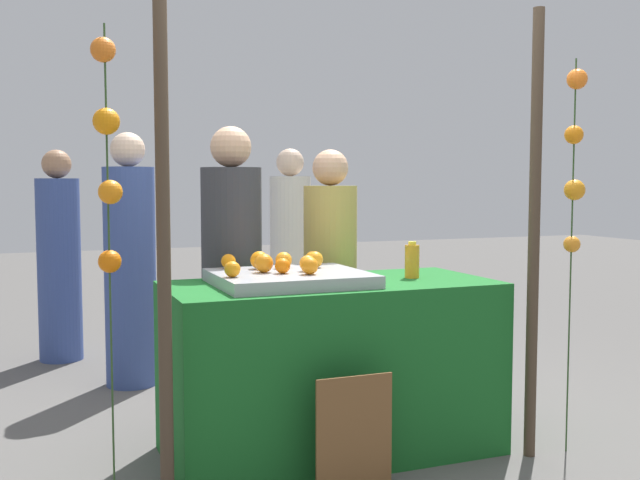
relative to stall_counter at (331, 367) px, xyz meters
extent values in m
plane|color=#565451|center=(0.00, 0.00, -0.43)|extent=(24.00, 24.00, 0.00)
cube|color=#196023|center=(0.00, 0.00, 0.00)|extent=(1.63, 0.76, 0.86)
cube|color=#9EA0A5|center=(-0.22, 0.00, 0.46)|extent=(0.72, 0.63, 0.06)
sphere|color=orange|center=(-0.34, 0.03, 0.54)|extent=(0.09, 0.09, 0.09)
sphere|color=orange|center=(-0.01, 0.25, 0.53)|extent=(0.07, 0.07, 0.07)
sphere|color=orange|center=(-0.16, -0.12, 0.53)|extent=(0.08, 0.08, 0.08)
sphere|color=orange|center=(-0.13, 0.00, 0.53)|extent=(0.08, 0.08, 0.08)
sphere|color=orange|center=(-0.46, 0.25, 0.53)|extent=(0.07, 0.07, 0.07)
sphere|color=orange|center=(-0.53, -0.09, 0.53)|extent=(0.07, 0.07, 0.07)
sphere|color=orange|center=(-0.27, -0.04, 0.53)|extent=(0.07, 0.07, 0.07)
sphere|color=orange|center=(-0.20, 0.16, 0.53)|extent=(0.08, 0.08, 0.08)
sphere|color=orange|center=(-0.04, 0.13, 0.53)|extent=(0.08, 0.08, 0.08)
sphere|color=orange|center=(-0.32, 0.18, 0.54)|extent=(0.09, 0.09, 0.09)
cylinder|color=orange|center=(0.46, 0.00, 0.52)|extent=(0.08, 0.08, 0.17)
cylinder|color=yellow|center=(0.46, 0.00, 0.61)|extent=(0.04, 0.04, 0.02)
cube|color=brown|center=(-0.11, -0.54, -0.17)|extent=(0.35, 0.01, 0.54)
cube|color=black|center=(-0.11, -0.53, -0.17)|extent=(0.33, 0.02, 0.52)
cylinder|color=#333338|center=(-0.35, 0.58, 0.29)|extent=(0.33, 0.33, 1.44)
sphere|color=tan|center=(-0.35, 0.58, 1.12)|extent=(0.22, 0.22, 0.22)
cylinder|color=tan|center=(0.24, 0.58, 0.24)|extent=(0.31, 0.31, 1.34)
sphere|color=tan|center=(0.24, 0.58, 1.01)|extent=(0.21, 0.21, 0.21)
cylinder|color=beige|center=(0.54, 2.17, 0.27)|extent=(0.33, 0.33, 1.40)
sphere|color=beige|center=(0.54, 2.17, 1.08)|extent=(0.22, 0.22, 0.22)
cylinder|color=#384C8C|center=(-0.77, 1.64, 0.30)|extent=(0.34, 0.34, 1.46)
sphere|color=beige|center=(-0.77, 1.64, 1.14)|extent=(0.23, 0.23, 0.23)
cylinder|color=#384C8C|center=(-1.18, 2.56, 0.26)|extent=(0.32, 0.32, 1.39)
sphere|color=#A87A59|center=(-1.18, 2.56, 1.06)|extent=(0.22, 0.22, 0.22)
cylinder|color=#473828|center=(-0.90, -0.42, 0.66)|extent=(0.06, 0.06, 2.19)
cylinder|color=#473828|center=(0.90, -0.42, 0.66)|extent=(0.06, 0.06, 2.19)
cylinder|color=#2D4C23|center=(-1.11, -0.43, 0.55)|extent=(0.01, 0.01, 1.96)
sphere|color=orange|center=(-1.11, -0.43, 1.43)|extent=(0.10, 0.10, 0.10)
sphere|color=orange|center=(-1.11, -0.43, 1.16)|extent=(0.10, 0.10, 0.10)
sphere|color=orange|center=(-1.10, -0.43, 0.89)|extent=(0.09, 0.09, 0.09)
sphere|color=orange|center=(-1.10, -0.42, 0.62)|extent=(0.09, 0.09, 0.09)
cylinder|color=#2D4C23|center=(1.11, -0.44, 0.55)|extent=(0.01, 0.01, 1.96)
sphere|color=orange|center=(1.11, -0.44, 1.43)|extent=(0.10, 0.10, 0.10)
sphere|color=orange|center=(1.10, -0.44, 1.16)|extent=(0.09, 0.09, 0.09)
sphere|color=orange|center=(1.11, -0.45, 0.89)|extent=(0.10, 0.10, 0.10)
sphere|color=orange|center=(1.11, -0.44, 0.62)|extent=(0.08, 0.08, 0.08)
camera|label=1|loc=(-1.40, -3.39, 0.93)|focal=41.66mm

